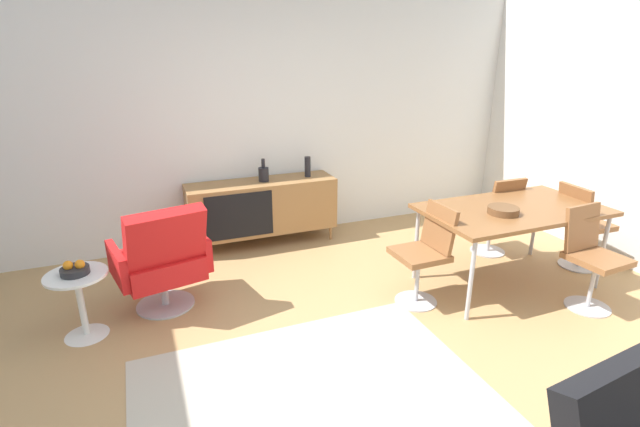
% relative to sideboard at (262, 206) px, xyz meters
% --- Properties ---
extents(ground_plane, '(8.32, 8.32, 0.00)m').
position_rel_sideboard_xyz_m(ground_plane, '(0.07, -2.30, -0.44)').
color(ground_plane, tan).
extents(wall_back, '(6.80, 0.12, 2.80)m').
position_rel_sideboard_xyz_m(wall_back, '(0.07, 0.30, 0.96)').
color(wall_back, silver).
rests_on(wall_back, ground_plane).
extents(sideboard, '(1.60, 0.45, 0.72)m').
position_rel_sideboard_xyz_m(sideboard, '(0.00, 0.00, 0.00)').
color(sideboard, olive).
rests_on(sideboard, ground_plane).
extents(vase_cobalt, '(0.11, 0.11, 0.24)m').
position_rel_sideboard_xyz_m(vase_cobalt, '(0.03, 0.00, 0.36)').
color(vase_cobalt, black).
rests_on(vase_cobalt, sideboard).
extents(vase_sculptural_dark, '(0.07, 0.07, 0.22)m').
position_rel_sideboard_xyz_m(vase_sculptural_dark, '(0.54, 0.00, 0.39)').
color(vase_sculptural_dark, black).
rests_on(vase_sculptural_dark, sideboard).
extents(dining_table, '(1.60, 0.90, 0.74)m').
position_rel_sideboard_xyz_m(dining_table, '(1.83, -1.73, 0.26)').
color(dining_table, brown).
rests_on(dining_table, ground_plane).
extents(wooden_bowl_on_table, '(0.26, 0.26, 0.06)m').
position_rel_sideboard_xyz_m(wooden_bowl_on_table, '(1.63, -1.82, 0.33)').
color(wooden_bowl_on_table, brown).
rests_on(wooden_bowl_on_table, dining_table).
extents(dining_chair_back_right, '(0.41, 0.43, 0.86)m').
position_rel_sideboard_xyz_m(dining_chair_back_right, '(2.18, -1.17, 0.03)').
color(dining_chair_back_right, brown).
rests_on(dining_chair_back_right, ground_plane).
extents(dining_chair_front_right, '(0.43, 0.45, 0.86)m').
position_rel_sideboard_xyz_m(dining_chair_front_right, '(2.18, -2.29, 0.03)').
color(dining_chair_front_right, brown).
rests_on(dining_chair_front_right, ground_plane).
extents(dining_chair_far_end, '(0.45, 0.42, 0.86)m').
position_rel_sideboard_xyz_m(dining_chair_far_end, '(2.72, -1.73, 0.03)').
color(dining_chair_far_end, brown).
rests_on(dining_chair_far_end, ground_plane).
extents(dining_chair_near_window, '(0.43, 0.41, 0.86)m').
position_rel_sideboard_xyz_m(dining_chair_near_window, '(0.94, -1.73, 0.03)').
color(dining_chair_near_window, brown).
rests_on(dining_chair_near_window, ground_plane).
extents(lounge_chair_red, '(0.81, 0.77, 0.95)m').
position_rel_sideboard_xyz_m(lounge_chair_red, '(-1.12, -1.06, 0.03)').
color(lounge_chair_red, red).
rests_on(lounge_chair_red, ground_plane).
extents(side_table_round, '(0.44, 0.44, 0.52)m').
position_rel_sideboard_xyz_m(side_table_round, '(-1.73, -1.22, -0.12)').
color(side_table_round, white).
rests_on(side_table_round, ground_plane).
extents(fruit_bowl, '(0.20, 0.20, 0.11)m').
position_rel_sideboard_xyz_m(fruit_bowl, '(-1.73, -1.22, 0.12)').
color(fruit_bowl, '#262628').
rests_on(fruit_bowl, side_table_round).
extents(area_rug, '(2.20, 1.70, 0.01)m').
position_rel_sideboard_xyz_m(area_rug, '(-0.36, -2.54, -0.44)').
color(area_rug, '#B7AD99').
rests_on(area_rug, ground_plane).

